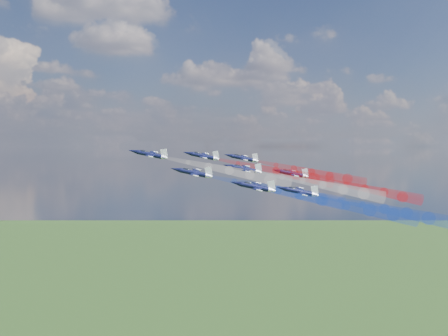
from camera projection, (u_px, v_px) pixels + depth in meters
name	position (u px, v px, depth m)	size (l,w,h in m)	color
jet_lead	(150.00, 154.00, 141.90)	(8.36, 10.45, 2.79)	black
trail_lead	(229.00, 171.00, 141.87)	(3.48, 32.05, 3.48)	white
jet_inner_left	(193.00, 173.00, 133.15)	(8.36, 10.45, 2.79)	black
trail_inner_left	(278.00, 190.00, 133.13)	(3.48, 32.05, 3.48)	blue
jet_inner_right	(203.00, 156.00, 153.80)	(8.36, 10.45, 2.79)	black
trail_inner_right	(276.00, 171.00, 153.77)	(3.48, 32.05, 3.48)	red
jet_outer_left	(255.00, 187.00, 123.63)	(8.36, 10.45, 2.79)	black
trail_outer_left	(346.00, 205.00, 123.61)	(3.48, 32.05, 3.48)	blue
jet_center_third	(244.00, 169.00, 143.27)	(8.36, 10.45, 2.79)	black
trail_center_third	(323.00, 185.00, 143.24)	(3.48, 32.05, 3.48)	white
jet_outer_right	(243.00, 158.00, 163.39)	(8.36, 10.45, 2.79)	black
trail_outer_right	(312.00, 172.00, 163.37)	(3.48, 32.05, 3.48)	red
jet_rear_left	(299.00, 192.00, 131.87)	(8.36, 10.45, 2.79)	black
trail_rear_left	(385.00, 209.00, 131.85)	(3.48, 32.05, 3.48)	blue
jet_rear_right	(292.00, 174.00, 154.72)	(8.36, 10.45, 2.79)	black
trail_rear_right	(365.00, 188.00, 154.69)	(3.48, 32.05, 3.48)	red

